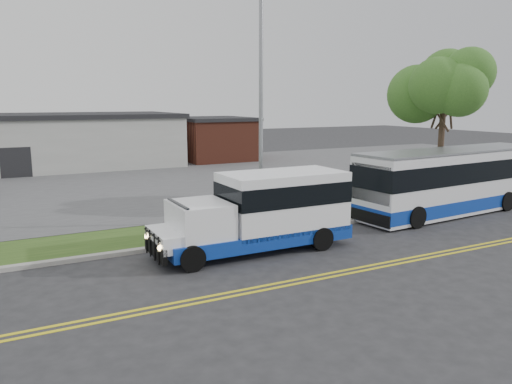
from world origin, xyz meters
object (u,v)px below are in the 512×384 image
streetlight_near (262,104)px  shuttle_bus (265,209)px  tree_east (445,84)px  transit_bus (453,181)px

streetlight_near → shuttle_bus: 5.24m
tree_east → transit_bus: 5.49m
streetlight_near → transit_bus: (9.33, -2.13, -3.67)m
tree_east → shuttle_bus: 13.92m
tree_east → shuttle_bus: size_ratio=1.14×
tree_east → shuttle_bus: (-12.60, -3.58, -4.71)m
tree_east → transit_bus: tree_east is taller
tree_east → streetlight_near: bearing=-178.6°
shuttle_bus → transit_bus: size_ratio=0.65×
streetlight_near → shuttle_bus: size_ratio=1.30×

